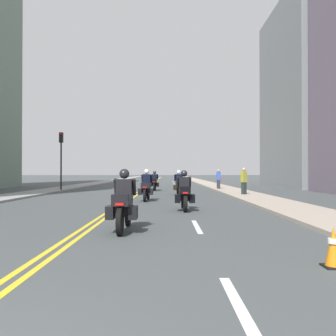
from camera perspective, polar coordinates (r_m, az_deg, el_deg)
ground_plane at (r=49.93m, az=-2.63°, el=-2.40°), size 264.00×264.00×0.00m
sidewalk_left at (r=50.74m, az=-10.73°, el=-2.29°), size 2.43×144.00×0.12m
sidewalk_right at (r=50.13m, az=5.57°, el=-2.32°), size 2.43×144.00×0.12m
centreline_yellow_inner at (r=49.93m, az=-2.77°, el=-2.39°), size 0.12×132.00×0.01m
centreline_yellow_outer at (r=49.92m, az=-2.49°, el=-2.39°), size 0.12×132.00×0.01m
lane_dashes_white at (r=30.90m, az=1.35°, el=-3.46°), size 0.14×56.40×0.01m
building_right_1 at (r=40.17m, az=23.25°, el=10.63°), size 9.12×13.52×18.68m
motorcycle_0 at (r=9.18m, az=-7.26°, el=-5.95°), size 0.76×2.24×1.60m
motorcycle_1 at (r=14.00m, az=2.49°, el=-4.23°), size 0.77×2.08×1.59m
motorcycle_2 at (r=18.66m, az=-3.63°, el=-3.22°), size 0.78×2.29×1.68m
motorcycle_3 at (r=23.84m, az=1.60°, el=-2.74°), size 0.78×2.17×1.64m
motorcycle_4 at (r=29.00m, az=-2.32°, el=-2.33°), size 0.77×2.12×1.62m
traffic_cone_1 at (r=6.32m, az=24.93°, el=-11.40°), size 0.32×0.32×0.66m
traffic_light_near at (r=29.46m, az=-16.94°, el=2.73°), size 0.28×0.38×4.67m
pedestrian_0 at (r=22.76m, az=11.96°, el=-2.12°), size 0.42×0.39×1.79m
pedestrian_2 at (r=30.22m, az=8.00°, el=-1.79°), size 0.49×0.24×1.76m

